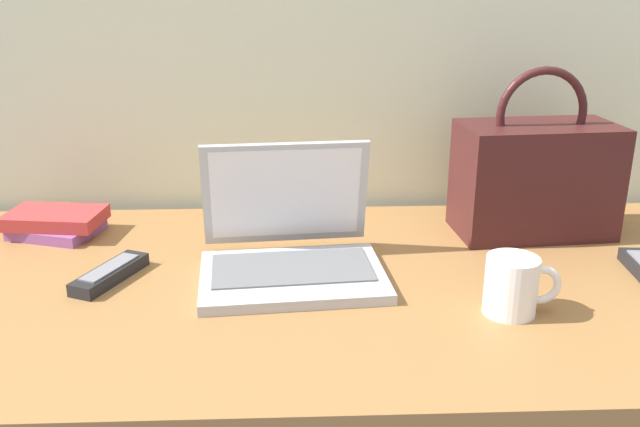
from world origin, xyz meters
TOP-DOWN VIEW (x-y plane):
  - desk at (0.00, 0.00)m, footprint 1.60×0.76m
  - laptop at (-0.10, 0.04)m, footprint 0.33×0.29m
  - coffee_mug at (0.24, -0.13)m, footprint 0.12×0.08m
  - remote_control_near at (-0.40, 0.01)m, footprint 0.11×0.16m
  - handbag at (0.39, 0.21)m, footprint 0.31×0.19m
  - book_stack at (-0.56, 0.24)m, footprint 0.20×0.16m

SIDE VIEW (x-z plane):
  - desk at x=0.00m, z-range 0.00..0.03m
  - remote_control_near at x=-0.40m, z-range 0.03..0.05m
  - book_stack at x=-0.56m, z-range 0.03..0.08m
  - laptop at x=-0.10m, z-range -0.03..0.18m
  - coffee_mug at x=0.24m, z-range 0.03..0.12m
  - handbag at x=0.39m, z-range -0.02..0.31m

